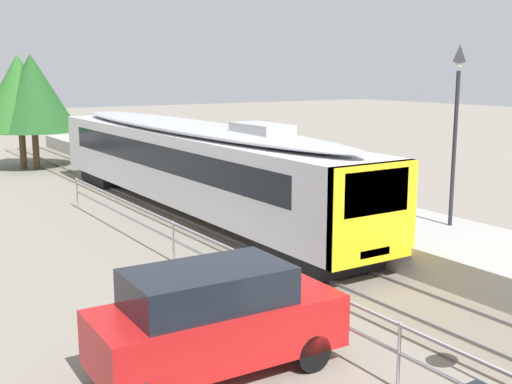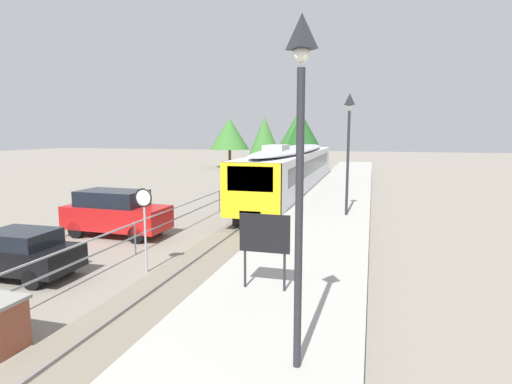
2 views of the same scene
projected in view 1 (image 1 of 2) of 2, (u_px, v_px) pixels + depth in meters
The scene contains 9 objects.
ground_plane at pixel (168, 253), 19.63m from camera, with size 160.00×160.00×0.00m, color gray.
track_rails at pixel (251, 238), 21.22m from camera, with size 3.20×60.00×0.14m.
commuter_train at pixel (188, 160), 24.55m from camera, with size 2.82×20.95×3.74m.
station_platform at pixel (328, 215), 22.87m from camera, with size 3.90×60.00×0.90m, color #A8A59E.
platform_lamp_mid_platform at pixel (457, 101), 18.71m from camera, with size 0.34×0.34×5.35m.
carpark_fence at pixel (399, 341), 11.04m from camera, with size 0.06×36.06×1.25m.
parked_suv_red at pixel (215, 319), 11.65m from camera, with size 4.65×2.03×2.04m.
tree_behind_station_far at pixel (19, 93), 35.76m from camera, with size 4.79×4.79×6.42m.
tree_distant_centre at pixel (32, 93), 35.75m from camera, with size 4.90×4.90×6.45m.
Camera 1 is at (-10.99, 4.62, 5.49)m, focal length 45.00 mm.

